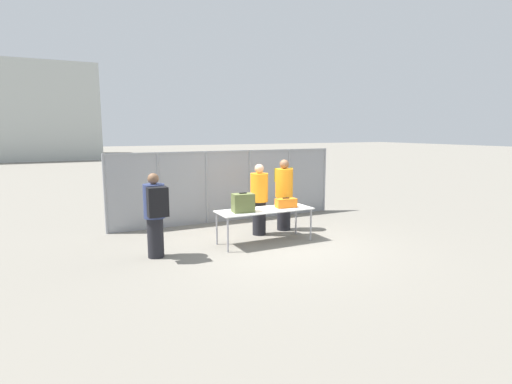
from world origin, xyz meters
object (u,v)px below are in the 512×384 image
suitcase_olive (243,203)px  traveler_hooded (155,212)px  suitcase_orange (286,203)px  utility_trailer (225,191)px  security_worker_near (259,199)px  security_worker_far (284,194)px  inspection_table (265,212)px

suitcase_olive → traveler_hooded: 1.86m
suitcase_orange → utility_trailer: size_ratio=0.11×
security_worker_near → security_worker_far: security_worker_far is taller
inspection_table → utility_trailer: size_ratio=0.49×
security_worker_near → utility_trailer: security_worker_near is taller
suitcase_orange → traveler_hooded: bearing=-179.6°
inspection_table → suitcase_orange: 0.56m
inspection_table → security_worker_far: security_worker_far is taller
security_worker_far → utility_trailer: security_worker_far is taller
inspection_table → suitcase_orange: size_ratio=4.40×
traveler_hooded → security_worker_near: bearing=27.2°
suitcase_olive → traveler_hooded: bearing=179.6°
suitcase_olive → security_worker_far: size_ratio=0.27×
suitcase_orange → security_worker_far: bearing=62.6°
suitcase_orange → utility_trailer: 5.05m
traveler_hooded → security_worker_far: security_worker_far is taller
security_worker_far → suitcase_olive: bearing=12.9°
inspection_table → utility_trailer: 5.11m
suitcase_olive → security_worker_near: (0.75, 0.72, -0.07)m
inspection_table → traveler_hooded: traveler_hooded is taller
suitcase_olive → suitcase_orange: bearing=1.8°
suitcase_olive → suitcase_orange: (1.08, 0.03, -0.10)m
traveler_hooded → security_worker_near: size_ratio=0.98×
suitcase_olive → inspection_table: bearing=5.1°
traveler_hooded → security_worker_near: (2.60, 0.70, -0.04)m
suitcase_olive → security_worker_near: security_worker_near is taller
security_worker_near → suitcase_orange: bearing=134.2°
suitcase_olive → traveler_hooded: (-1.86, 0.01, -0.03)m
inspection_table → utility_trailer: (1.07, 4.98, -0.29)m
traveler_hooded → utility_trailer: 6.13m
inspection_table → traveler_hooded: size_ratio=1.29×
inspection_table → traveler_hooded: (-2.40, -0.04, 0.22)m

